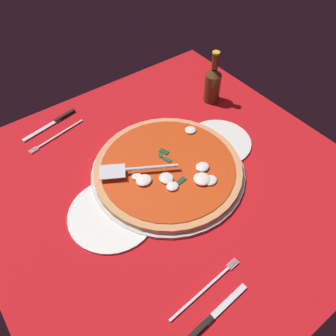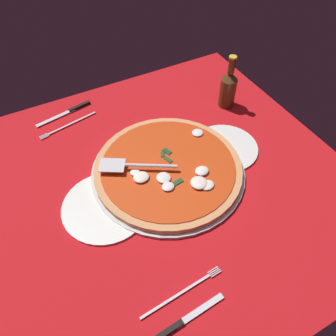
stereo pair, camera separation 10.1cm
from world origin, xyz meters
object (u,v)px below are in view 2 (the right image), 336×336
at_px(place_setting_near, 182,308).
at_px(dinner_plate_left, 106,207).
at_px(dinner_plate_right, 225,148).
at_px(pizza, 168,168).
at_px(pizza_server, 134,165).
at_px(place_setting_far, 69,119).
at_px(beer_bottle, 228,88).

bearing_deg(place_setting_near, dinner_plate_left, 94.96).
distance_m(dinner_plate_right, place_setting_near, 0.52).
bearing_deg(pizza, pizza_server, 158.88).
height_order(place_setting_near, place_setting_far, same).
relative_size(dinner_plate_left, beer_bottle, 1.22).
bearing_deg(pizza_server, dinner_plate_right, -155.24).
xyz_separation_m(dinner_plate_right, place_setting_near, (-0.37, -0.37, -0.00)).
xyz_separation_m(dinner_plate_right, place_setting_far, (-0.40, 0.38, -0.00)).
bearing_deg(pizza_server, dinner_plate_left, 59.39).
bearing_deg(beer_bottle, place_setting_near, -131.90).
xyz_separation_m(dinner_plate_left, beer_bottle, (0.55, 0.22, 0.07)).
distance_m(dinner_plate_right, beer_bottle, 0.24).
distance_m(place_setting_near, place_setting_far, 0.75).
bearing_deg(beer_bottle, place_setting_far, 159.98).
distance_m(pizza, pizza_server, 0.10).
relative_size(pizza, place_setting_far, 1.98).
relative_size(pizza_server, beer_bottle, 1.07).
distance_m(dinner_plate_right, pizza_server, 0.31).
xyz_separation_m(dinner_plate_right, pizza_server, (-0.30, 0.03, 0.04)).
xyz_separation_m(dinner_plate_left, pizza, (0.21, 0.03, 0.02)).
bearing_deg(beer_bottle, pizza, -150.69).
xyz_separation_m(place_setting_far, beer_bottle, (0.53, -0.19, 0.07)).
bearing_deg(pizza, place_setting_far, 116.45).
bearing_deg(dinner_plate_right, dinner_plate_left, -175.23).
distance_m(dinner_plate_left, pizza, 0.22).
xyz_separation_m(dinner_plate_right, pizza, (-0.21, -0.01, 0.02)).
bearing_deg(dinner_plate_left, pizza_server, 28.88).
height_order(dinner_plate_left, pizza, pizza).
bearing_deg(dinner_plate_right, place_setting_near, -134.75).
bearing_deg(place_setting_far, pizza, 105.30).
relative_size(dinner_plate_left, place_setting_near, 1.10).
xyz_separation_m(pizza_server, beer_bottle, (0.43, 0.15, 0.02)).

